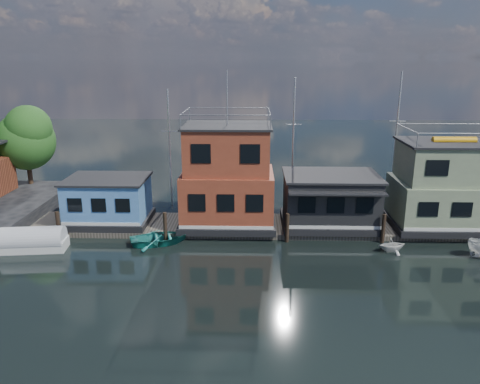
{
  "coord_description": "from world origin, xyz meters",
  "views": [
    {
      "loc": [
        -6.57,
        -23.08,
        13.12
      ],
      "look_at": [
        -7.54,
        12.0,
        3.0
      ],
      "focal_mm": 35.0,
      "sensor_mm": 36.0,
      "label": 1
    }
  ],
  "objects_px": {
    "tarp_runabout": "(33,241)",
    "dinghy_teal": "(160,238)",
    "houseboat_green": "(448,187)",
    "dinghy_white": "(392,245)",
    "houseboat_dark": "(330,200)",
    "houseboat_blue": "(108,201)",
    "houseboat_red": "(228,178)"
  },
  "relations": [
    {
      "from": "houseboat_green",
      "to": "tarp_runabout",
      "type": "relative_size",
      "value": 1.8
    },
    {
      "from": "houseboat_red",
      "to": "dinghy_white",
      "type": "bearing_deg",
      "value": -20.67
    },
    {
      "from": "houseboat_red",
      "to": "houseboat_green",
      "type": "relative_size",
      "value": 1.41
    },
    {
      "from": "houseboat_dark",
      "to": "houseboat_green",
      "type": "bearing_deg",
      "value": 0.12
    },
    {
      "from": "houseboat_blue",
      "to": "dinghy_teal",
      "type": "relative_size",
      "value": 1.49
    },
    {
      "from": "dinghy_teal",
      "to": "houseboat_red",
      "type": "bearing_deg",
      "value": -72.72
    },
    {
      "from": "houseboat_blue",
      "to": "dinghy_teal",
      "type": "distance_m",
      "value": 6.08
    },
    {
      "from": "houseboat_green",
      "to": "tarp_runabout",
      "type": "xyz_separation_m",
      "value": [
        -30.5,
        -4.83,
        -2.87
      ]
    },
    {
      "from": "tarp_runabout",
      "to": "houseboat_dark",
      "type": "bearing_deg",
      "value": 6.16
    },
    {
      "from": "houseboat_red",
      "to": "tarp_runabout",
      "type": "xyz_separation_m",
      "value": [
        -13.5,
        -4.83,
        -3.42
      ]
    },
    {
      "from": "dinghy_white",
      "to": "houseboat_green",
      "type": "bearing_deg",
      "value": -60.45
    },
    {
      "from": "dinghy_white",
      "to": "dinghy_teal",
      "type": "bearing_deg",
      "value": 76.09
    },
    {
      "from": "houseboat_dark",
      "to": "dinghy_teal",
      "type": "distance_m",
      "value": 13.37
    },
    {
      "from": "houseboat_blue",
      "to": "houseboat_red",
      "type": "distance_m",
      "value": 9.69
    },
    {
      "from": "houseboat_dark",
      "to": "dinghy_white",
      "type": "distance_m",
      "value": 6.07
    },
    {
      "from": "houseboat_blue",
      "to": "houseboat_dark",
      "type": "xyz_separation_m",
      "value": [
        17.5,
        -0.02,
        0.21
      ]
    },
    {
      "from": "houseboat_green",
      "to": "dinghy_white",
      "type": "xyz_separation_m",
      "value": [
        -5.28,
        -4.42,
        -3.03
      ]
    },
    {
      "from": "houseboat_dark",
      "to": "houseboat_blue",
      "type": "bearing_deg",
      "value": 179.94
    },
    {
      "from": "houseboat_red",
      "to": "houseboat_green",
      "type": "xyz_separation_m",
      "value": [
        17.0,
        0.0,
        -0.55
      ]
    },
    {
      "from": "houseboat_blue",
      "to": "tarp_runabout",
      "type": "bearing_deg",
      "value": -129.63
    },
    {
      "from": "houseboat_green",
      "to": "dinghy_white",
      "type": "height_order",
      "value": "houseboat_green"
    },
    {
      "from": "houseboat_blue",
      "to": "tarp_runabout",
      "type": "height_order",
      "value": "houseboat_blue"
    },
    {
      "from": "tarp_runabout",
      "to": "houseboat_blue",
      "type": "bearing_deg",
      "value": 43.91
    },
    {
      "from": "houseboat_blue",
      "to": "houseboat_green",
      "type": "xyz_separation_m",
      "value": [
        26.5,
        0.0,
        1.34
      ]
    },
    {
      "from": "houseboat_red",
      "to": "tarp_runabout",
      "type": "distance_m",
      "value": 14.74
    },
    {
      "from": "houseboat_dark",
      "to": "dinghy_teal",
      "type": "relative_size",
      "value": 1.72
    },
    {
      "from": "houseboat_blue",
      "to": "houseboat_green",
      "type": "distance_m",
      "value": 26.53
    },
    {
      "from": "houseboat_blue",
      "to": "tarp_runabout",
      "type": "xyz_separation_m",
      "value": [
        -4.0,
        -4.83,
        -1.52
      ]
    },
    {
      "from": "tarp_runabout",
      "to": "dinghy_teal",
      "type": "xyz_separation_m",
      "value": [
        8.71,
        1.42,
        -0.24
      ]
    },
    {
      "from": "houseboat_red",
      "to": "dinghy_teal",
      "type": "relative_size",
      "value": 2.76
    },
    {
      "from": "dinghy_white",
      "to": "houseboat_red",
      "type": "bearing_deg",
      "value": 58.93
    },
    {
      "from": "tarp_runabout",
      "to": "dinghy_teal",
      "type": "distance_m",
      "value": 8.83
    }
  ]
}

